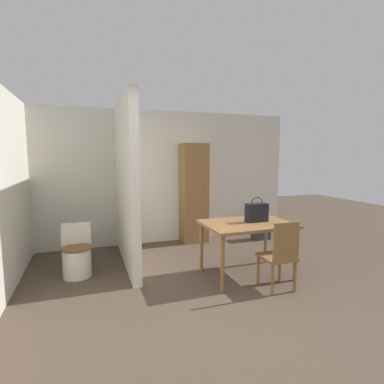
{
  "coord_description": "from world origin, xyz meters",
  "views": [
    {
      "loc": [
        -1.28,
        -2.23,
        1.67
      ],
      "look_at": [
        -0.02,
        1.34,
        1.21
      ],
      "focal_mm": 28.0,
      "sensor_mm": 36.0,
      "label": 1
    }
  ],
  "objects": [
    {
      "name": "ground_plane",
      "position": [
        0.0,
        0.0,
        0.0
      ],
      "size": [
        16.0,
        16.0,
        0.0
      ],
      "primitive_type": "plane",
      "color": "#4C3D30"
    },
    {
      "name": "wall_back",
      "position": [
        0.0,
        3.39,
        1.25
      ],
      "size": [
        5.38,
        0.12,
        2.5
      ],
      "color": "beige",
      "rests_on": "ground_plane"
    },
    {
      "name": "partition_wall",
      "position": [
        -0.73,
        2.37,
        1.25
      ],
      "size": [
        0.12,
        1.92,
        2.5
      ],
      "color": "beige",
      "rests_on": "ground_plane"
    },
    {
      "name": "dining_table",
      "position": [
        0.77,
        1.3,
        0.68
      ],
      "size": [
        1.19,
        0.83,
        0.76
      ],
      "color": "brown",
      "rests_on": "ground_plane"
    },
    {
      "name": "wooden_chair",
      "position": [
        0.92,
        0.76,
        0.47
      ],
      "size": [
        0.39,
        0.39,
        0.89
      ],
      "rotation": [
        0.0,
        0.0,
        -0.02
      ],
      "color": "brown",
      "rests_on": "ground_plane"
    },
    {
      "name": "toilet",
      "position": [
        -1.46,
        2.12,
        0.3
      ],
      "size": [
        0.4,
        0.55,
        0.69
      ],
      "color": "silver",
      "rests_on": "ground_plane"
    },
    {
      "name": "handbag",
      "position": [
        0.91,
        1.31,
        0.89
      ],
      "size": [
        0.31,
        0.13,
        0.35
      ],
      "color": "black",
      "rests_on": "dining_table"
    },
    {
      "name": "wooden_cabinet",
      "position": [
        0.64,
        3.13,
        0.95
      ],
      "size": [
        0.49,
        0.39,
        1.89
      ],
      "color": "brown",
      "rests_on": "ground_plane"
    },
    {
      "name": "space_heater",
      "position": [
        1.97,
        2.84,
        0.25
      ],
      "size": [
        0.32,
        0.24,
        0.5
      ],
      "color": "#2D2D33",
      "rests_on": "ground_plane"
    }
  ]
}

